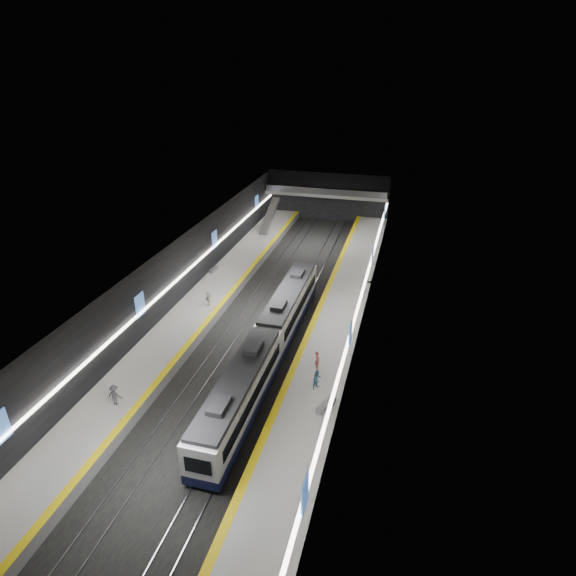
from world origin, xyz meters
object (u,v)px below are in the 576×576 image
(escalator, at_px, (270,216))
(passenger_right_b, at_px, (317,379))
(passenger_left_a, at_px, (208,299))
(bench_left_far, at_px, (214,269))
(passenger_right_a, at_px, (317,360))
(passenger_left_b, at_px, (115,395))
(bench_right_far, at_px, (367,279))
(train, at_px, (268,343))
(bench_right_near, at_px, (326,405))

(escalator, distance_m, passenger_right_b, 40.47)
(passenger_left_a, bearing_deg, bench_left_far, -147.28)
(passenger_right_a, relative_size, passenger_left_b, 0.99)
(bench_left_far, height_order, bench_right_far, bench_left_far)
(passenger_left_a, bearing_deg, passenger_left_b, 11.63)
(train, relative_size, bench_right_near, 14.94)
(escalator, distance_m, passenger_left_b, 43.51)
(bench_right_far, xyz_separation_m, passenger_right_b, (-1.65, -21.66, 0.64))
(escalator, bearing_deg, bench_right_far, -42.85)
(bench_right_far, height_order, passenger_right_a, passenger_right_a)
(escalator, relative_size, bench_right_far, 5.01)
(bench_right_near, relative_size, passenger_right_b, 1.20)
(passenger_right_b, bearing_deg, bench_right_near, -121.80)
(train, relative_size, passenger_left_a, 18.55)
(bench_right_near, bearing_deg, escalator, 136.14)
(passenger_right_b, bearing_deg, escalator, 53.12)
(passenger_right_a, bearing_deg, escalator, 5.02)
(train, distance_m, bench_left_far, 19.98)
(bench_left_far, relative_size, bench_right_near, 0.85)
(passenger_right_a, bearing_deg, passenger_left_a, 40.76)
(bench_left_far, height_order, passenger_left_b, passenger_left_b)
(escalator, xyz_separation_m, bench_right_far, (17.00, -15.77, -1.70))
(bench_right_far, bearing_deg, passenger_right_a, -120.02)
(passenger_left_b, bearing_deg, passenger_left_a, -92.99)
(passenger_left_a, bearing_deg, passenger_right_a, 72.10)
(train, xyz_separation_m, passenger_left_a, (-8.96, 7.32, -0.39))
(passenger_right_b, distance_m, passenger_left_a, 18.02)
(train, bearing_deg, passenger_left_b, -134.30)
(bench_left_far, distance_m, bench_right_far, 19.12)
(train, height_order, passenger_left_a, train)
(bench_right_far, relative_size, passenger_left_a, 0.99)
(bench_right_far, bearing_deg, escalator, 113.68)
(train, height_order, escalator, escalator)
(escalator, relative_size, bench_right_near, 3.98)
(bench_right_near, relative_size, passenger_left_b, 1.14)
(passenger_right_b, bearing_deg, passenger_right_a, 42.55)
(passenger_right_b, bearing_deg, bench_left_far, 72.39)
(bench_right_near, xyz_separation_m, bench_right_far, (0.48, 23.92, -0.05))
(train, xyz_separation_m, escalator, (-10.00, 33.80, 0.70))
(escalator, xyz_separation_m, passenger_left_a, (1.04, -26.48, -1.09))
(passenger_right_a, bearing_deg, bench_left_far, 26.71)
(passenger_right_a, bearing_deg, passenger_left_b, 103.24)
(bench_left_far, xyz_separation_m, passenger_right_b, (17.35, -19.56, 0.63))
(train, xyz_separation_m, passenger_right_b, (5.35, -3.63, -0.36))
(escalator, xyz_separation_m, bench_left_far, (-2.00, -17.86, -1.69))
(escalator, xyz_separation_m, passenger_right_b, (15.35, -37.43, -1.06))
(bench_left_far, relative_size, passenger_left_a, 1.05)
(bench_left_far, bearing_deg, passenger_left_a, -64.54)
(escalator, height_order, passenger_left_a, escalator)
(passenger_right_a, height_order, passenger_left_b, passenger_left_b)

